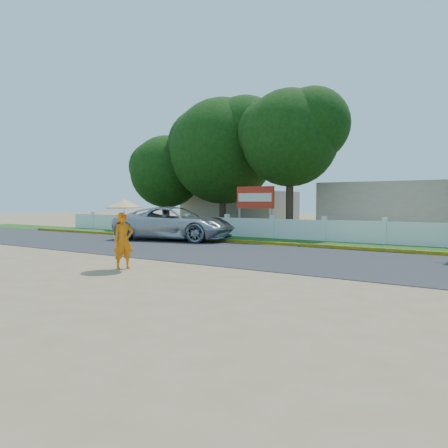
% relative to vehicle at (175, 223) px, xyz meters
% --- Properties ---
extents(ground, '(120.00, 120.00, 0.00)m').
position_rel_vehicle_xyz_m(ground, '(6.87, -7.48, -0.89)').
color(ground, '#9E8460').
rests_on(ground, ground).
extents(road, '(60.00, 7.00, 0.02)m').
position_rel_vehicle_xyz_m(road, '(6.87, -2.98, -0.88)').
color(road, '#38383A').
rests_on(road, ground).
extents(grass_verge, '(60.00, 3.50, 0.03)m').
position_rel_vehicle_xyz_m(grass_verge, '(6.87, 2.27, -0.88)').
color(grass_verge, '#2D601E').
rests_on(grass_verge, ground).
extents(curb, '(40.00, 0.18, 0.16)m').
position_rel_vehicle_xyz_m(curb, '(6.87, 0.57, -0.81)').
color(curb, yellow).
rests_on(curb, ground).
extents(fence, '(40.00, 0.10, 1.10)m').
position_rel_vehicle_xyz_m(fence, '(6.87, 3.72, -0.34)').
color(fence, silver).
rests_on(fence, ground).
extents(building_near, '(10.00, 6.00, 3.20)m').
position_rel_vehicle_xyz_m(building_near, '(9.87, 10.52, 0.71)').
color(building_near, '#B7AD99').
rests_on(building_near, ground).
extents(building_far, '(8.00, 5.00, 2.80)m').
position_rel_vehicle_xyz_m(building_far, '(-3.13, 11.52, 0.51)').
color(building_far, '#B7AD99').
rests_on(building_far, ground).
extents(vehicle, '(6.91, 4.33, 1.78)m').
position_rel_vehicle_xyz_m(vehicle, '(0.00, 0.00, 0.00)').
color(vehicle, '#ACAEB4').
rests_on(vehicle, ground).
extents(monk_with_parasol, '(1.17, 1.17, 2.13)m').
position_rel_vehicle_xyz_m(monk_with_parasol, '(5.16, -8.42, 0.50)').
color(monk_with_parasol, orange).
rests_on(monk_with_parasol, ground).
extents(billboard, '(2.50, 0.13, 2.95)m').
position_rel_vehicle_xyz_m(billboard, '(2.14, 4.82, 1.25)').
color(billboard, gray).
rests_on(billboard, ground).
extents(tree_row, '(34.96, 7.71, 9.06)m').
position_rel_vehicle_xyz_m(tree_row, '(6.53, 6.49, 4.42)').
color(tree_row, '#473828').
rests_on(tree_row, ground).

